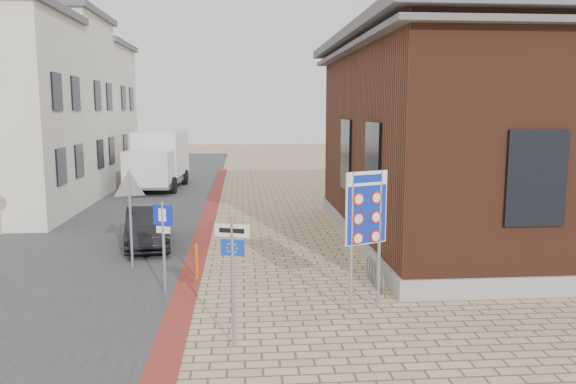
{
  "coord_description": "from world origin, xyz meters",
  "views": [
    {
      "loc": [
        -0.61,
        -11.07,
        4.34
      ],
      "look_at": [
        0.58,
        3.4,
        2.2
      ],
      "focal_mm": 35.0,
      "sensor_mm": 36.0,
      "label": 1
    }
  ],
  "objects": [
    {
      "name": "ground",
      "position": [
        0.0,
        0.0,
        0.0
      ],
      "size": [
        120.0,
        120.0,
        0.0
      ],
      "primitive_type": "plane",
      "color": "tan",
      "rests_on": "ground"
    },
    {
      "name": "road_strip",
      "position": [
        -5.5,
        15.0,
        0.01
      ],
      "size": [
        7.0,
        60.0,
        0.02
      ],
      "primitive_type": "cube",
      "color": "#38383A",
      "rests_on": "ground"
    },
    {
      "name": "curb_strip",
      "position": [
        -2.0,
        10.0,
        0.01
      ],
      "size": [
        0.6,
        40.0,
        0.02
      ],
      "primitive_type": "cube",
      "color": "maroon",
      "rests_on": "ground"
    },
    {
      "name": "brick_building",
      "position": [
        8.99,
        7.0,
        3.49
      ],
      "size": [
        13.0,
        13.0,
        6.8
      ],
      "color": "gray",
      "rests_on": "ground"
    },
    {
      "name": "townhouse_mid",
      "position": [
        -10.99,
        18.0,
        4.57
      ],
      "size": [
        7.4,
        6.4,
        9.1
      ],
      "color": "silver",
      "rests_on": "ground"
    },
    {
      "name": "townhouse_far",
      "position": [
        -10.99,
        24.0,
        4.17
      ],
      "size": [
        7.4,
        6.4,
        8.3
      ],
      "color": "silver",
      "rests_on": "ground"
    },
    {
      "name": "bike_rack",
      "position": [
        2.65,
        2.2,
        0.26
      ],
      "size": [
        0.08,
        1.8,
        0.6
      ],
      "color": "slate",
      "rests_on": "ground"
    },
    {
      "name": "sedan",
      "position": [
        -3.63,
        6.83,
        0.63
      ],
      "size": [
        1.86,
        3.95,
        1.25
      ],
      "primitive_type": "imported",
      "rotation": [
        0.0,
        0.0,
        0.15
      ],
      "color": "black",
      "rests_on": "ground"
    },
    {
      "name": "box_truck",
      "position": [
        -5.19,
        20.14,
        1.62
      ],
      "size": [
        2.89,
        6.14,
        3.13
      ],
      "rotation": [
        0.0,
        0.0,
        -0.07
      ],
      "color": "slate",
      "rests_on": "ground"
    },
    {
      "name": "border_sign",
      "position": [
        2.02,
        0.5,
        2.21
      ],
      "size": [
        0.97,
        0.47,
        3.06
      ],
      "rotation": [
        0.0,
        0.0,
        0.42
      ],
      "color": "gray",
      "rests_on": "ground"
    },
    {
      "name": "essen_sign",
      "position": [
        -0.8,
        -1.14,
        1.62
      ],
      "size": [
        0.64,
        0.26,
        2.45
      ],
      "rotation": [
        0.0,
        0.0,
        -0.34
      ],
      "color": "gray",
      "rests_on": "ground"
    },
    {
      "name": "parking_sign",
      "position": [
        -2.47,
        2.0,
        1.48
      ],
      "size": [
        0.46,
        0.23,
        2.21
      ],
      "rotation": [
        0.0,
        0.0,
        -0.4
      ],
      "color": "gray",
      "rests_on": "ground"
    },
    {
      "name": "yield_sign",
      "position": [
        -3.65,
        4.22,
        2.06
      ],
      "size": [
        0.92,
        0.33,
        2.68
      ],
      "rotation": [
        0.0,
        0.0,
        0.3
      ],
      "color": "gray",
      "rests_on": "ground"
    },
    {
      "name": "bollard",
      "position": [
        -1.8,
        3.05,
        0.47
      ],
      "size": [
        0.11,
        0.11,
        0.94
      ],
      "primitive_type": "cylinder",
      "rotation": [
        0.0,
        0.0,
        -0.39
      ],
      "color": "#E84D0C",
      "rests_on": "ground"
    }
  ]
}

